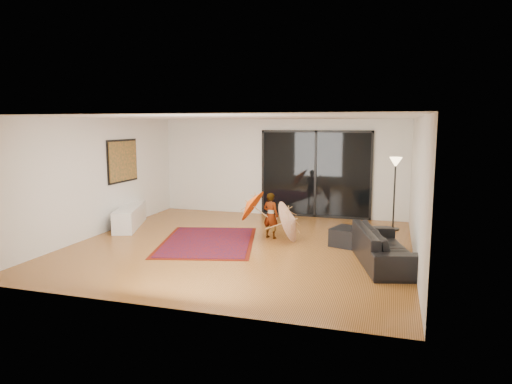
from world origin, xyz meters
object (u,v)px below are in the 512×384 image
at_px(ottoman, 349,237).
at_px(sofa, 384,246).
at_px(media_console, 130,217).
at_px(child, 271,215).

bearing_deg(ottoman, sofa, -55.66).
bearing_deg(media_console, child, -21.61).
relative_size(media_console, child, 1.80).
height_order(ottoman, child, child).
bearing_deg(ottoman, media_console, 177.42).
bearing_deg(child, sofa, 170.69).
bearing_deg(child, media_console, 15.56).
bearing_deg(sofa, child, 48.61).
bearing_deg(sofa, media_console, 62.80).
height_order(sofa, ottoman, sofa).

